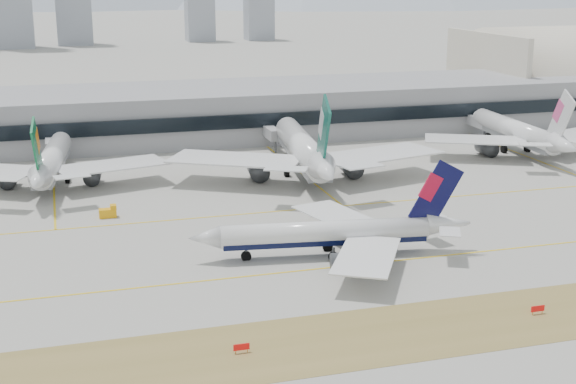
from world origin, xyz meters
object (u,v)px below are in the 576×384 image
object	(u,v)px
taxiing_airliner	(335,233)
widebody_cathay	(304,151)
widebody_eva	(51,162)
terminal	(197,112)
widebody_china_air	(519,133)

from	to	relation	value
taxiing_airliner	widebody_cathay	world-z (taller)	widebody_cathay
taxiing_airliner	widebody_eva	xyz separation A→B (m)	(-48.21, 66.30, 1.23)
taxiing_airliner	widebody_cathay	size ratio (longest dim) A/B	0.75
widebody_cathay	widebody_eva	bearing A→B (deg)	88.23
taxiing_airliner	widebody_eva	world-z (taller)	widebody_eva
taxiing_airliner	widebody_eva	size ratio (longest dim) A/B	0.91
widebody_eva	terminal	distance (m)	64.94
widebody_eva	widebody_china_air	xyz separation A→B (m)	(125.78, -0.58, 0.25)
taxiing_airliner	widebody_china_air	world-z (taller)	widebody_china_air
widebody_eva	widebody_cathay	bearing A→B (deg)	-92.05
widebody_cathay	terminal	world-z (taller)	widebody_cathay
widebody_eva	widebody_china_air	bearing A→B (deg)	-83.13
taxiing_airliner	terminal	world-z (taller)	taxiing_airliner
widebody_eva	terminal	world-z (taller)	widebody_eva
widebody_cathay	taxiing_airliner	bearing A→B (deg)	175.57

